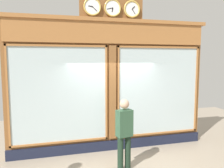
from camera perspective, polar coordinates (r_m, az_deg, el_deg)
The scene contains 2 objects.
shop_facade at distance 6.51m, azimuth -0.29°, elevation -0.10°, with size 5.78×0.42×4.30m.
pedestrian at distance 5.41m, azimuth 3.09°, elevation -11.79°, with size 0.40×0.29×1.69m.
Camera 1 is at (1.68, 6.12, 2.60)m, focal length 36.52 mm.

